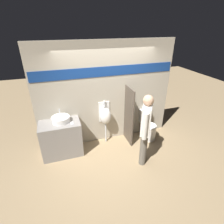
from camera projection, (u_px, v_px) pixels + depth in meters
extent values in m
plane|color=#997F5B|center=(114.00, 150.00, 4.67)|extent=(16.00, 16.00, 0.00)
cube|color=#B2A893|center=(107.00, 95.00, 4.56)|extent=(3.64, 0.06, 2.70)
cube|color=navy|center=(107.00, 71.00, 4.25)|extent=(3.57, 0.01, 0.24)
cube|color=gray|center=(62.00, 139.00, 4.35)|extent=(0.97, 0.57, 0.90)
cylinder|color=white|center=(61.00, 119.00, 4.18)|extent=(0.43, 0.43, 0.13)
cylinder|color=silver|center=(60.00, 111.00, 4.24)|extent=(0.03, 0.03, 0.14)
cube|color=#B7B7BC|center=(72.00, 123.00, 4.12)|extent=(0.07, 0.14, 0.01)
cube|color=#4C4238|center=(129.00, 116.00, 4.69)|extent=(0.03, 0.57, 1.58)
cylinder|color=silver|center=(106.00, 132.00, 4.87)|extent=(0.04, 0.04, 0.61)
ellipsoid|color=white|center=(106.00, 116.00, 4.63)|extent=(0.31, 0.26, 0.46)
cube|color=white|center=(104.00, 112.00, 4.71)|extent=(0.29, 0.02, 0.57)
cylinder|color=silver|center=(104.00, 104.00, 4.56)|extent=(0.06, 0.06, 0.16)
cylinder|color=white|center=(149.00, 132.00, 5.04)|extent=(0.41, 0.41, 0.41)
torus|color=white|center=(149.00, 126.00, 4.94)|extent=(0.42, 0.42, 0.04)
cube|color=white|center=(145.00, 115.00, 5.10)|extent=(0.32, 0.16, 0.39)
cylinder|color=silver|center=(146.00, 107.00, 4.96)|extent=(0.06, 0.06, 0.14)
cylinder|color=#666056|center=(143.00, 149.00, 4.03)|extent=(0.16, 0.16, 0.84)
cylinder|color=#666056|center=(144.00, 145.00, 4.17)|extent=(0.16, 0.16, 0.84)
cube|color=silver|center=(146.00, 119.00, 3.76)|extent=(0.40, 0.47, 0.66)
cylinder|color=silver|center=(145.00, 127.00, 3.56)|extent=(0.10, 0.10, 0.61)
cylinder|color=silver|center=(147.00, 115.00, 3.99)|extent=(0.10, 0.10, 0.61)
sphere|color=tan|center=(148.00, 100.00, 3.55)|extent=(0.23, 0.23, 0.23)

